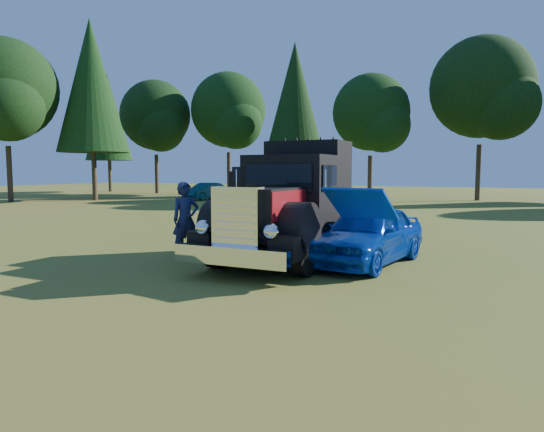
{
  "coord_description": "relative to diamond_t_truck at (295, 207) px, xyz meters",
  "views": [
    {
      "loc": [
        5.64,
        -9.16,
        2.22
      ],
      "look_at": [
        0.84,
        0.94,
        1.17
      ],
      "focal_mm": 32.0,
      "sensor_mm": 36.0,
      "label": 1
    }
  ],
  "objects": [
    {
      "name": "ground",
      "position": [
        -0.87,
        -2.28,
        -1.28
      ],
      "size": [
        120.0,
        120.0,
        0.0
      ],
      "primitive_type": "plane",
      "color": "#415C1B",
      "rests_on": "ground"
    },
    {
      "name": "treeline",
      "position": [
        -3.43,
        25.13,
        6.42
      ],
      "size": [
        72.1,
        24.04,
        13.84
      ],
      "color": "#2D2116",
      "rests_on": "ground"
    },
    {
      "name": "diamond_t_truck",
      "position": [
        0.0,
        0.0,
        0.0
      ],
      "size": [
        3.35,
        7.16,
        3.0
      ],
      "color": "black",
      "rests_on": "ground"
    },
    {
      "name": "hotrod_coupe",
      "position": [
        1.91,
        -0.11,
        -0.57
      ],
      "size": [
        2.27,
        4.4,
        1.89
      ],
      "color": "#0732A9",
      "rests_on": "ground"
    },
    {
      "name": "spectator_near",
      "position": [
        -2.51,
        -1.27,
        -0.31
      ],
      "size": [
        0.78,
        0.84,
        1.93
      ],
      "primitive_type": "imported",
      "rotation": [
        0.0,
        0.0,
        0.98
      ],
      "color": "#1C1D43",
      "rests_on": "ground"
    },
    {
      "name": "spectator_far",
      "position": [
        -1.59,
        -0.33,
        -0.41
      ],
      "size": [
        1.03,
        1.07,
        1.74
      ],
      "primitive_type": "imported",
      "rotation": [
        0.0,
        0.0,
        0.95
      ],
      "color": "#1A2A3C",
      "rests_on": "ground"
    },
    {
      "name": "distant_teal_car",
      "position": [
        -15.67,
        19.79,
        -0.63
      ],
      "size": [
        1.84,
        4.06,
        1.29
      ],
      "primitive_type": "imported",
      "rotation": [
        0.0,
        0.0,
        -0.12
      ],
      "color": "#092E38",
      "rests_on": "ground"
    }
  ]
}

